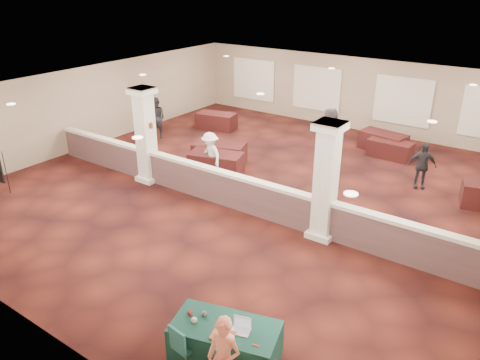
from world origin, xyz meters
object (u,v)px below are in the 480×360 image
Objects in this scene: woman at (224,360)px; attendee_a at (156,118)px; far_table_back_right at (390,149)px; attendee_d at (329,133)px; conf_chair_side at (183,343)px; far_table_back_center at (383,142)px; far_table_front_left at (219,153)px; near_table at (226,342)px; far_table_back_left at (216,121)px; attendee_c at (422,165)px; attendee_b at (210,155)px; far_table_front_center at (216,163)px.

attendee_a is at bearing 129.94° from woman.
far_table_back_right is 0.84× the size of attendee_d.
conf_chair_side is 13.10m from far_table_back_center.
far_table_front_left is (-6.50, 8.35, -0.42)m from woman.
near_table is 1.20× the size of woman.
far_table_back_center reaches higher than far_table_back_left.
attendee_d reaches higher than far_table_back_left.
attendee_c reaches higher than far_table_back_left.
attendee_a reaches higher than attendee_b.
far_table_back_left is at bearing 112.57° from near_table.
far_table_front_center reaches higher than far_table_back_center.
far_table_back_left is at bearing 59.21° from attendee_a.
attendee_b is 0.82× the size of attendee_d.
far_table_back_left is 0.98× the size of far_table_back_center.
far_table_front_center reaches higher than far_table_back_right.
far_table_front_left reaches higher than near_table.
far_table_front_left is 6.60m from far_table_back_center.
near_table is 0.96m from woman.
conf_chair_side is 0.57× the size of attendee_c.
woman reaches higher than far_table_back_right.
attendee_d reaches higher than far_table_back_right.
attendee_a is at bearing -154.84° from far_table_back_center.
woman is at bearing -44.13° from attendee_a.
far_table_front_center is at bearing -23.46° from attendee_a.
attendee_a reaches higher than near_table.
attendee_d reaches higher than far_table_front_left.
attendee_a reaches higher than woman.
attendee_b is at bearing -177.26° from attendee_c.
far_table_front_left is at bearing -133.01° from far_table_back_center.
conf_chair_side reaches higher than near_table.
near_table is 2.17× the size of conf_chair_side.
near_table is 1.22× the size of attendee_b.
far_table_back_right is (0.50, -0.59, -0.03)m from far_table_back_center.
attendee_a is (-10.00, 8.48, 0.49)m from near_table.
attendee_d reaches higher than far_table_front_center.
far_table_front_center is 4.58m from attendee_d.
attendee_a is (-1.30, -2.47, 0.51)m from far_table_back_left.
woman is at bearing -83.21° from far_table_back_right.
woman is 11.78m from attendee_d.
far_table_front_left reaches higher than far_table_front_center.
far_table_back_right is 0.94× the size of attendee_a.
far_table_back_right is (-1.50, 12.59, -0.47)m from woman.
far_table_front_left is 1.32m from attendee_b.
woman is 9.61m from far_table_front_center.
attendee_c reaches higher than far_table_front_left.
far_table_back_right is 2.82m from attendee_c.
far_table_back_right is 1.03× the size of attendee_b.
attendee_d is (2.54, 3.76, 0.59)m from far_table_front_center.
far_table_back_left is at bearing 132.45° from conf_chair_side.
conf_chair_side reaches higher than far_table_back_right.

